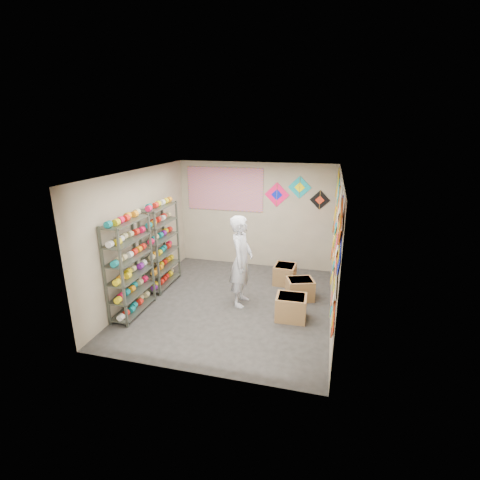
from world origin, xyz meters
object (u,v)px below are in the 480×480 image
(carton_b, at_px, (300,289))
(carton_c, at_px, (285,274))
(carton_a, at_px, (291,307))
(shopkeeper, at_px, (241,261))
(shelf_rack_back, at_px, (161,246))
(shelf_rack_front, at_px, (130,268))

(carton_b, xyz_separation_m, carton_c, (-0.41, 0.70, 0.00))
(carton_a, xyz_separation_m, carton_c, (-0.32, 1.58, -0.01))
(shopkeeper, bearing_deg, carton_c, -30.41)
(shelf_rack_back, relative_size, carton_b, 3.48)
(shelf_rack_front, relative_size, carton_a, 3.35)
(shopkeeper, distance_m, carton_c, 1.59)
(shelf_rack_back, relative_size, carton_c, 3.65)
(shelf_rack_front, bearing_deg, shelf_rack_back, 90.00)
(carton_a, distance_m, carton_c, 1.61)
(carton_b, height_order, carton_c, carton_c)
(shelf_rack_back, relative_size, carton_a, 3.35)
(carton_b, bearing_deg, carton_c, 101.39)
(carton_b, bearing_deg, shelf_rack_front, -174.96)
(shopkeeper, relative_size, carton_a, 3.32)
(shelf_rack_front, height_order, shelf_rack_back, same)
(shopkeeper, bearing_deg, carton_b, -65.22)
(shelf_rack_back, height_order, carton_c, shelf_rack_back)
(carton_a, xyz_separation_m, carton_b, (0.09, 0.87, -0.01))
(shelf_rack_front, bearing_deg, shopkeeper, 24.48)
(shelf_rack_back, relative_size, shopkeeper, 1.01)
(shelf_rack_back, bearing_deg, shelf_rack_front, -90.00)
(shelf_rack_back, xyz_separation_m, carton_c, (2.72, 0.81, -0.72))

